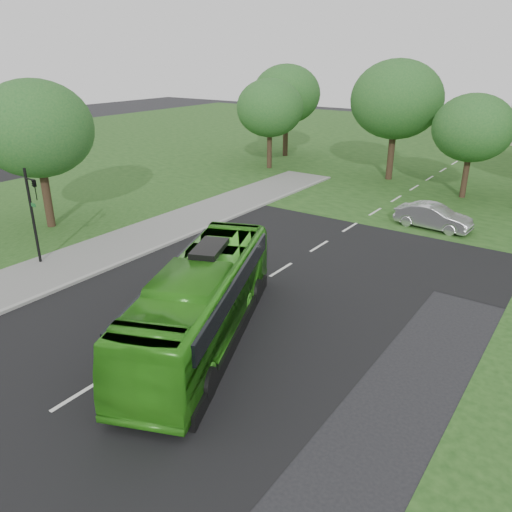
# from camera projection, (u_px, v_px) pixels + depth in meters

# --- Properties ---
(ground) EXTENTS (160.00, 160.00, 0.00)m
(ground) POSITION_uv_depth(u_px,v_px,m) (202.00, 318.00, 20.34)
(ground) COLOR black
(ground) RESTS_ON ground
(street_surfaces) EXTENTS (120.00, 120.00, 0.15)m
(street_surfaces) POSITION_uv_depth(u_px,v_px,m) (395.00, 196.00, 37.79)
(street_surfaces) COLOR black
(street_surfaces) RESTS_ON ground
(tree_park_a) EXTENTS (6.04, 6.04, 8.02)m
(tree_park_a) POSITION_uv_depth(u_px,v_px,m) (270.00, 108.00, 45.01)
(tree_park_a) COLOR black
(tree_park_a) RESTS_ON ground
(tree_park_b) EXTENTS (7.41, 7.41, 9.72)m
(tree_park_b) POSITION_uv_depth(u_px,v_px,m) (396.00, 100.00, 40.37)
(tree_park_b) COLOR black
(tree_park_b) RESTS_ON ground
(tree_park_c) EXTENTS (5.65, 5.65, 7.50)m
(tree_park_c) POSITION_uv_depth(u_px,v_px,m) (473.00, 128.00, 35.53)
(tree_park_c) COLOR black
(tree_park_c) RESTS_ON ground
(tree_park_f) EXTENTS (6.83, 6.83, 9.11)m
(tree_park_f) POSITION_uv_depth(u_px,v_px,m) (286.00, 94.00, 50.31)
(tree_park_f) COLOR black
(tree_park_f) RESTS_ON ground
(tree_side_near) EXTENTS (6.61, 6.61, 8.78)m
(tree_side_near) POSITION_uv_depth(u_px,v_px,m) (36.00, 129.00, 28.94)
(tree_side_near) COLOR black
(tree_side_near) RESTS_ON ground
(bus) EXTENTS (6.64, 11.33, 3.11)m
(bus) POSITION_uv_depth(u_px,v_px,m) (202.00, 301.00, 18.41)
(bus) COLOR #35981C
(bus) RESTS_ON ground
(sedan) EXTENTS (4.64, 1.90, 1.50)m
(sedan) POSITION_uv_depth(u_px,v_px,m) (433.00, 217.00, 30.54)
(sedan) COLOR #B9B8BE
(sedan) RESTS_ON ground
(traffic_light) EXTENTS (0.80, 0.23, 4.98)m
(traffic_light) POSITION_uv_depth(u_px,v_px,m) (33.00, 210.00, 24.41)
(traffic_light) COLOR black
(traffic_light) RESTS_ON ground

